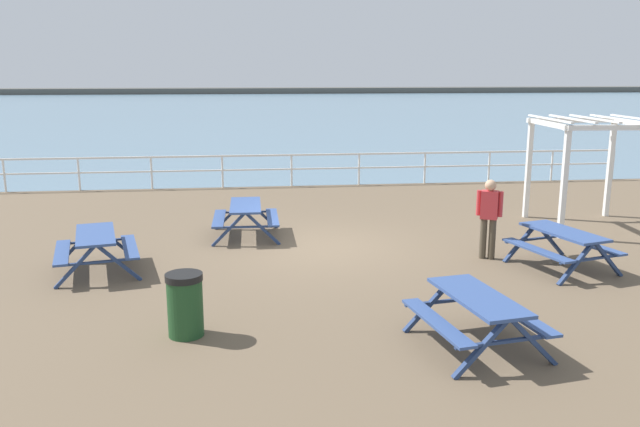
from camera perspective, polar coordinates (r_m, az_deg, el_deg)
The scene contains 11 objects.
ground_plane at distance 14.37m, azimuth -0.14°, elevation -3.35°, with size 30.00×24.00×0.20m, color brown.
sea_band at distance 66.60m, azimuth -5.51°, elevation 9.20°, with size 142.00×90.00×0.01m, color slate.
distant_shoreline at distance 109.55m, azimuth -6.09°, elevation 10.48°, with size 142.00×6.00×1.80m, color #4C4C47.
seaward_railing at distance 21.75m, azimuth -2.53°, elevation 4.41°, with size 23.07×0.07×1.08m.
picnic_table_near_left at distance 13.17m, azimuth -19.13°, elevation -2.46°, with size 1.86×2.08×0.80m.
picnic_table_near_right at distance 9.38m, azimuth 13.70°, elevation -8.11°, with size 1.79×2.02×0.80m.
picnic_table_mid_centre at distance 15.19m, azimuth -6.57°, elevation 0.11°, with size 1.56×1.82×0.80m.
picnic_table_far_left at distance 13.50m, azimuth 20.61°, elevation -2.21°, with size 1.92×2.13×0.80m.
visitor at distance 13.69m, azimuth 14.66°, elevation -0.04°, with size 0.48×0.35×1.66m.
lattice_pergola at distance 17.21m, azimuth 22.78°, elevation 5.44°, with size 2.58×2.69×2.70m.
litter_bin at distance 9.76m, azimuth -11.80°, elevation -7.85°, with size 0.55×0.55×0.95m.
Camera 1 is at (-1.61, -13.72, 3.84)m, focal length 36.33 mm.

